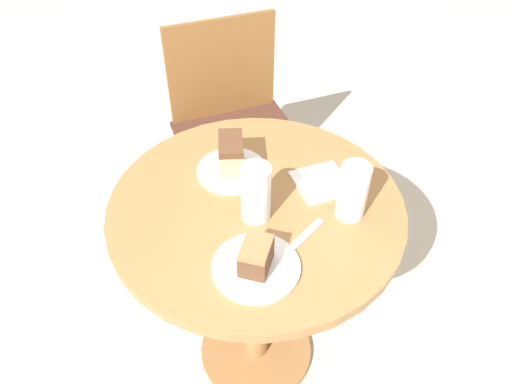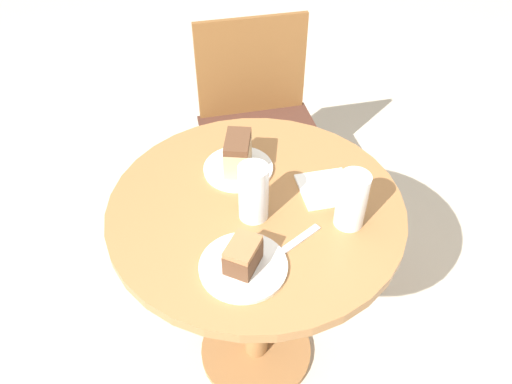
{
  "view_description": "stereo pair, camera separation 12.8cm",
  "coord_description": "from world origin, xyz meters",
  "px_view_note": "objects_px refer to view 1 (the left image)",
  "views": [
    {
      "loc": [
        -0.23,
        -0.91,
        1.67
      ],
      "look_at": [
        0.0,
        0.0,
        0.79
      ],
      "focal_mm": 35.0,
      "sensor_mm": 36.0,
      "label": 1
    },
    {
      "loc": [
        -0.1,
        -0.93,
        1.67
      ],
      "look_at": [
        0.0,
        0.0,
        0.79
      ],
      "focal_mm": 35.0,
      "sensor_mm": 36.0,
      "label": 2
    }
  ],
  "objects_px": {
    "cake_slice_far": "(231,155)",
    "glass_lemonade": "(353,193)",
    "glass_water": "(256,195)",
    "chair": "(235,127)",
    "plate_near": "(256,267)",
    "plate_far": "(232,170)",
    "cake_slice_near": "(256,256)"
  },
  "relations": [
    {
      "from": "plate_near",
      "to": "plate_far",
      "type": "relative_size",
      "value": 1.05
    },
    {
      "from": "cake_slice_far",
      "to": "glass_lemonade",
      "type": "xyz_separation_m",
      "value": [
        0.26,
        -0.23,
        0.01
      ]
    },
    {
      "from": "chair",
      "to": "plate_far",
      "type": "height_order",
      "value": "chair"
    },
    {
      "from": "plate_near",
      "to": "glass_water",
      "type": "xyz_separation_m",
      "value": [
        0.04,
        0.17,
        0.06
      ]
    },
    {
      "from": "plate_far",
      "to": "cake_slice_near",
      "type": "height_order",
      "value": "cake_slice_near"
    },
    {
      "from": "plate_far",
      "to": "cake_slice_near",
      "type": "distance_m",
      "value": 0.35
    },
    {
      "from": "cake_slice_far",
      "to": "glass_water",
      "type": "height_order",
      "value": "glass_water"
    },
    {
      "from": "plate_far",
      "to": "cake_slice_far",
      "type": "relative_size",
      "value": 1.57
    },
    {
      "from": "chair",
      "to": "cake_slice_near",
      "type": "relative_size",
      "value": 8.13
    },
    {
      "from": "plate_near",
      "to": "plate_far",
      "type": "bearing_deg",
      "value": 87.02
    },
    {
      "from": "glass_lemonade",
      "to": "cake_slice_near",
      "type": "bearing_deg",
      "value": -157.26
    },
    {
      "from": "plate_near",
      "to": "cake_slice_near",
      "type": "distance_m",
      "value": 0.04
    },
    {
      "from": "plate_near",
      "to": "plate_far",
      "type": "distance_m",
      "value": 0.35
    },
    {
      "from": "chair",
      "to": "plate_near",
      "type": "bearing_deg",
      "value": -105.64
    },
    {
      "from": "chair",
      "to": "cake_slice_far",
      "type": "height_order",
      "value": "chair"
    },
    {
      "from": "chair",
      "to": "glass_lemonade",
      "type": "height_order",
      "value": "glass_lemonade"
    },
    {
      "from": "cake_slice_near",
      "to": "cake_slice_far",
      "type": "height_order",
      "value": "cake_slice_far"
    },
    {
      "from": "plate_far",
      "to": "cake_slice_near",
      "type": "bearing_deg",
      "value": -92.98
    },
    {
      "from": "cake_slice_near",
      "to": "plate_near",
      "type": "bearing_deg",
      "value": 82.87
    },
    {
      "from": "chair",
      "to": "glass_water",
      "type": "relative_size",
      "value": 5.56
    },
    {
      "from": "chair",
      "to": "glass_water",
      "type": "height_order",
      "value": "glass_water"
    },
    {
      "from": "glass_lemonade",
      "to": "cake_slice_far",
      "type": "bearing_deg",
      "value": 137.83
    },
    {
      "from": "glass_water",
      "to": "plate_near",
      "type": "bearing_deg",
      "value": -104.09
    },
    {
      "from": "plate_near",
      "to": "glass_water",
      "type": "height_order",
      "value": "glass_water"
    },
    {
      "from": "cake_slice_near",
      "to": "glass_water",
      "type": "height_order",
      "value": "glass_water"
    },
    {
      "from": "plate_near",
      "to": "chair",
      "type": "bearing_deg",
      "value": 81.05
    },
    {
      "from": "glass_lemonade",
      "to": "glass_water",
      "type": "height_order",
      "value": "glass_water"
    },
    {
      "from": "chair",
      "to": "cake_slice_near",
      "type": "bearing_deg",
      "value": -105.64
    },
    {
      "from": "glass_water",
      "to": "glass_lemonade",
      "type": "bearing_deg",
      "value": -12.4
    },
    {
      "from": "chair",
      "to": "cake_slice_far",
      "type": "distance_m",
      "value": 0.7
    },
    {
      "from": "cake_slice_near",
      "to": "plate_far",
      "type": "bearing_deg",
      "value": 87.02
    },
    {
      "from": "cake_slice_near",
      "to": "glass_lemonade",
      "type": "bearing_deg",
      "value": 22.74
    }
  ]
}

